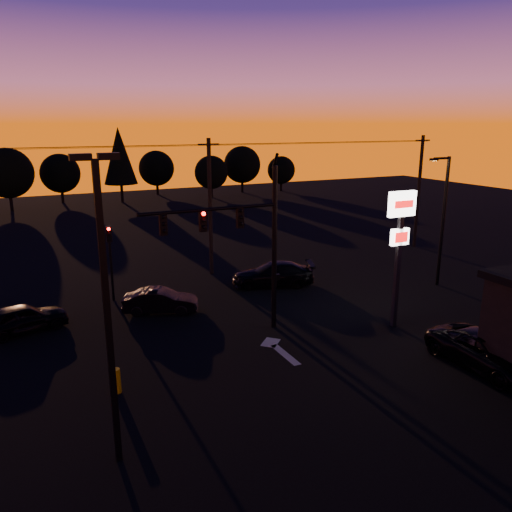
{
  "coord_description": "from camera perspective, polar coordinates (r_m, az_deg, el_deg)",
  "views": [
    {
      "loc": [
        -9.44,
        -16.57,
        9.87
      ],
      "look_at": [
        1.0,
        5.0,
        3.5
      ],
      "focal_mm": 35.0,
      "sensor_mm": 36.0,
      "label": 1
    }
  ],
  "objects": [
    {
      "name": "car_right",
      "position": [
        31.32,
        1.94,
        -2.07
      ],
      "size": [
        5.51,
        3.75,
        1.48
      ],
      "primitive_type": "imported",
      "rotation": [
        0.0,
        0.0,
        -1.93
      ],
      "color": "black",
      "rests_on": "ground"
    },
    {
      "name": "tree_4",
      "position": [
        66.86,
        -15.34,
        10.99
      ],
      "size": [
        4.18,
        4.18,
        9.5
      ],
      "color": "black",
      "rests_on": "ground"
    },
    {
      "name": "tree_3",
      "position": [
        69.06,
        -21.47,
        8.78
      ],
      "size": [
        4.95,
        4.95,
        6.22
      ],
      "color": "black",
      "rests_on": "ground"
    },
    {
      "name": "tree_7",
      "position": [
        74.34,
        -1.6,
        10.4
      ],
      "size": [
        5.36,
        5.36,
        6.74
      ],
      "color": "black",
      "rests_on": "ground"
    },
    {
      "name": "traffic_signal_mast",
      "position": [
        23.12,
        -1.36,
        2.56
      ],
      "size": [
        6.79,
        0.52,
        8.58
      ],
      "color": "black",
      "rests_on": "ground"
    },
    {
      "name": "pylon_sign",
      "position": [
        24.93,
        16.15,
        2.82
      ],
      "size": [
        1.5,
        0.28,
        6.8
      ],
      "color": "black",
      "rests_on": "ground"
    },
    {
      "name": "car_left",
      "position": [
        26.95,
        -25.11,
        -6.46
      ],
      "size": [
        4.44,
        2.61,
        1.42
      ],
      "primitive_type": "imported",
      "rotation": [
        0.0,
        0.0,
        1.81
      ],
      "color": "black",
      "rests_on": "ground"
    },
    {
      "name": "tree_5",
      "position": [
        73.2,
        -11.31,
        9.8
      ],
      "size": [
        4.95,
        4.95,
        6.22
      ],
      "color": "black",
      "rests_on": "ground"
    },
    {
      "name": "tree_8",
      "position": [
        76.2,
        2.9,
        9.78
      ],
      "size": [
        4.12,
        4.12,
        5.19
      ],
      "color": "black",
      "rests_on": "ground"
    },
    {
      "name": "tree_6",
      "position": [
        69.34,
        -5.14,
        9.5
      ],
      "size": [
        4.54,
        4.54,
        5.71
      ],
      "color": "black",
      "rests_on": "ground"
    },
    {
      "name": "parking_lot_light",
      "position": [
        14.46,
        -16.79,
        -4.32
      ],
      "size": [
        1.25,
        0.3,
        9.14
      ],
      "color": "black",
      "rests_on": "ground"
    },
    {
      "name": "secondary_signal",
      "position": [
        29.26,
        -16.33,
        0.41
      ],
      "size": [
        0.3,
        0.31,
        4.35
      ],
      "color": "black",
      "rests_on": "ground"
    },
    {
      "name": "suv_parked",
      "position": [
        23.11,
        24.96,
        -9.91
      ],
      "size": [
        2.42,
        5.21,
        1.45
      ],
      "primitive_type": "imported",
      "rotation": [
        0.0,
        0.0,
        0.0
      ],
      "color": "black",
      "rests_on": "ground"
    },
    {
      "name": "bollard",
      "position": [
        20.09,
        -15.66,
        -13.57
      ],
      "size": [
        0.32,
        0.32,
        0.97
      ],
      "primitive_type": "cylinder",
      "color": "#D6A801",
      "rests_on": "ground"
    },
    {
      "name": "car_mid",
      "position": [
        27.38,
        -10.84,
        -5.06
      ],
      "size": [
        4.19,
        2.78,
        1.31
      ],
      "primitive_type": "imported",
      "rotation": [
        0.0,
        0.0,
        1.18
      ],
      "color": "black",
      "rests_on": "ground"
    },
    {
      "name": "streetlight",
      "position": [
        32.59,
        20.54,
        4.31
      ],
      "size": [
        1.55,
        0.35,
        8.0
      ],
      "color": "black",
      "rests_on": "ground"
    },
    {
      "name": "utility_pole_2",
      "position": [
        42.77,
        18.09,
        7.07
      ],
      "size": [
        1.4,
        0.26,
        9.0
      ],
      "color": "black",
      "rests_on": "ground"
    },
    {
      "name": "utility_pole_1",
      "position": [
        33.07,
        -5.27,
        5.64
      ],
      "size": [
        1.4,
        0.26,
        9.0
      ],
      "color": "black",
      "rests_on": "ground"
    },
    {
      "name": "ground",
      "position": [
        21.48,
        3.49,
        -12.51
      ],
      "size": [
        120.0,
        120.0,
        0.0
      ],
      "primitive_type": "plane",
      "color": "black",
      "rests_on": "ground"
    },
    {
      "name": "power_wires",
      "position": [
        32.67,
        -5.44,
        12.53
      ],
      "size": [
        36.0,
        1.22,
        0.07
      ],
      "color": "black",
      "rests_on": "ground"
    },
    {
      "name": "tree_2",
      "position": [
        64.81,
        -26.53,
        8.48
      ],
      "size": [
        5.77,
        5.78,
        7.26
      ],
      "color": "black",
      "rests_on": "ground"
    },
    {
      "name": "lane_arrow",
      "position": [
        23.0,
        2.54,
        -10.53
      ],
      "size": [
        1.2,
        3.1,
        0.01
      ],
      "color": "beige",
      "rests_on": "ground"
    }
  ]
}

